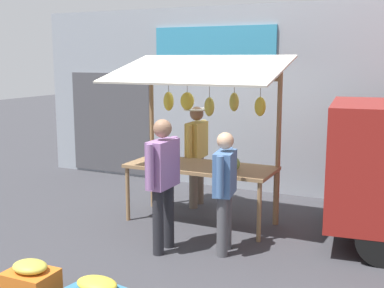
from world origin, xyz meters
name	(u,v)px	position (x,y,z in m)	size (l,w,h in m)	color
ground_plane	(200,222)	(0.00, 0.00, 0.00)	(40.00, 40.00, 0.00)	#38383D
street_backdrop	(246,99)	(0.07, -2.20, 1.70)	(9.00, 0.30, 3.40)	#8C939E
market_stall	(201,121)	(0.01, -0.03, 1.54)	(2.50, 1.46, 2.50)	olive
vendor_with_sunhat	(197,148)	(0.41, -0.75, 0.99)	(0.43, 0.71, 1.67)	#726656
shopper_in_grey_tee	(163,175)	(-0.03, 1.21, 1.00)	(0.23, 0.72, 1.71)	#232328
shopper_with_shopping_bag	(225,185)	(-0.76, 0.93, 0.89)	(0.30, 0.67, 1.55)	#4C4C51
produce_crate_near	(31,283)	(0.53, 2.99, 0.20)	(0.50, 0.40, 0.44)	#D1661E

